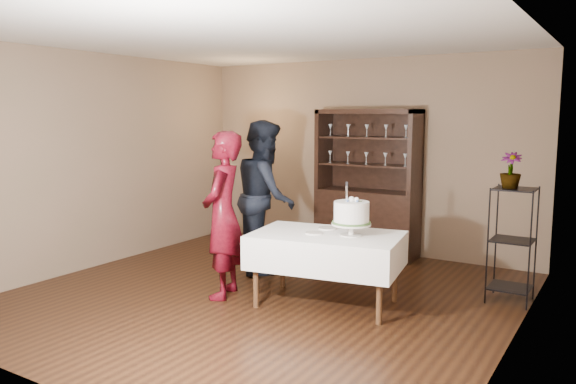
{
  "coord_description": "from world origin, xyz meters",
  "views": [
    {
      "loc": [
        3.29,
        -4.8,
        1.93
      ],
      "look_at": [
        0.25,
        0.1,
        1.13
      ],
      "focal_mm": 35.0,
      "sensor_mm": 36.0,
      "label": 1
    }
  ],
  "objects_px": {
    "china_hutch": "(367,207)",
    "woman": "(223,215)",
    "potted_plant": "(511,170)",
    "cake_table": "(327,251)",
    "man": "(266,196)",
    "cake": "(351,214)",
    "plant_etagere": "(512,240)"
  },
  "relations": [
    {
      "from": "cake_table",
      "to": "man",
      "type": "height_order",
      "value": "man"
    },
    {
      "from": "cake",
      "to": "man",
      "type": "bearing_deg",
      "value": 154.94
    },
    {
      "from": "woman",
      "to": "potted_plant",
      "type": "relative_size",
      "value": 4.81
    },
    {
      "from": "cake",
      "to": "china_hutch",
      "type": "bearing_deg",
      "value": 109.75
    },
    {
      "from": "man",
      "to": "cake",
      "type": "xyz_separation_m",
      "value": [
        1.49,
        -0.7,
        0.02
      ]
    },
    {
      "from": "plant_etagere",
      "to": "woman",
      "type": "distance_m",
      "value": 3.0
    },
    {
      "from": "woman",
      "to": "plant_etagere",
      "type": "bearing_deg",
      "value": 97.41
    },
    {
      "from": "plant_etagere",
      "to": "cake",
      "type": "height_order",
      "value": "cake"
    },
    {
      "from": "cake",
      "to": "woman",
      "type": "bearing_deg",
      "value": -163.98
    },
    {
      "from": "potted_plant",
      "to": "cake_table",
      "type": "bearing_deg",
      "value": -145.43
    },
    {
      "from": "man",
      "to": "cake",
      "type": "distance_m",
      "value": 1.65
    },
    {
      "from": "man",
      "to": "potted_plant",
      "type": "xyz_separation_m",
      "value": [
        2.77,
        0.31,
        0.44
      ]
    },
    {
      "from": "china_hutch",
      "to": "cake",
      "type": "relative_size",
      "value": 3.71
    },
    {
      "from": "china_hutch",
      "to": "potted_plant",
      "type": "relative_size",
      "value": 5.46
    },
    {
      "from": "plant_etagere",
      "to": "woman",
      "type": "height_order",
      "value": "woman"
    },
    {
      "from": "plant_etagere",
      "to": "cake",
      "type": "relative_size",
      "value": 2.23
    },
    {
      "from": "china_hutch",
      "to": "woman",
      "type": "bearing_deg",
      "value": -102.65
    },
    {
      "from": "cake_table",
      "to": "woman",
      "type": "relative_size",
      "value": 0.91
    },
    {
      "from": "plant_etagere",
      "to": "man",
      "type": "bearing_deg",
      "value": -172.94
    },
    {
      "from": "plant_etagere",
      "to": "woman",
      "type": "xyz_separation_m",
      "value": [
        -2.64,
        -1.42,
        0.23
      ]
    },
    {
      "from": "china_hutch",
      "to": "woman",
      "type": "height_order",
      "value": "china_hutch"
    },
    {
      "from": "woman",
      "to": "man",
      "type": "relative_size",
      "value": 0.95
    },
    {
      "from": "plant_etagere",
      "to": "woman",
      "type": "relative_size",
      "value": 0.68
    },
    {
      "from": "china_hutch",
      "to": "plant_etagere",
      "type": "relative_size",
      "value": 1.67
    },
    {
      "from": "woman",
      "to": "cake_table",
      "type": "bearing_deg",
      "value": 86.53
    },
    {
      "from": "china_hutch",
      "to": "man",
      "type": "relative_size",
      "value": 1.07
    },
    {
      "from": "plant_etagere",
      "to": "potted_plant",
      "type": "height_order",
      "value": "potted_plant"
    },
    {
      "from": "plant_etagere",
      "to": "potted_plant",
      "type": "xyz_separation_m",
      "value": [
        -0.05,
        -0.04,
        0.72
      ]
    },
    {
      "from": "woman",
      "to": "potted_plant",
      "type": "bearing_deg",
      "value": 97.24
    },
    {
      "from": "cake_table",
      "to": "woman",
      "type": "height_order",
      "value": "woman"
    },
    {
      "from": "plant_etagere",
      "to": "cake",
      "type": "xyz_separation_m",
      "value": [
        -1.33,
        -1.05,
        0.3
      ]
    },
    {
      "from": "potted_plant",
      "to": "china_hutch",
      "type": "bearing_deg",
      "value": 151.87
    }
  ]
}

